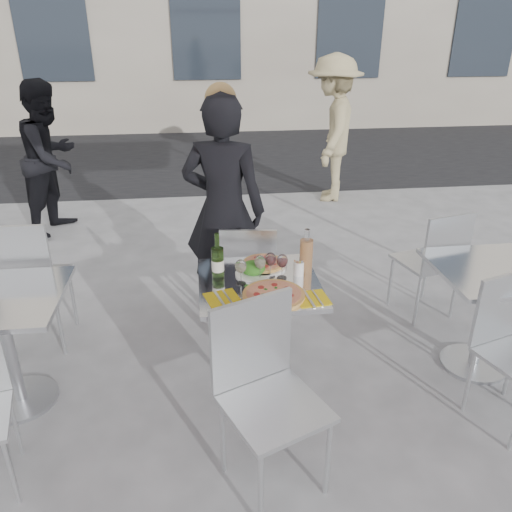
{
  "coord_description": "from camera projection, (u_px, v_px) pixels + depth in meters",
  "views": [
    {
      "loc": [
        -0.34,
        -2.62,
        2.15
      ],
      "look_at": [
        0.0,
        0.15,
        0.85
      ],
      "focal_mm": 35.0,
      "sensor_mm": 36.0,
      "label": 1
    }
  ],
  "objects": [
    {
      "name": "pedestrian_b",
      "position": [
        332.0,
        129.0,
        6.42
      ],
      "size": [
        1.02,
        1.34,
        1.84
      ],
      "primitive_type": "imported",
      "rotation": [
        0.0,
        0.0,
        4.4
      ],
      "color": "tan",
      "rests_on": "ground"
    },
    {
      "name": "wineglass_red_a",
      "position": [
        271.0,
        260.0,
        3.0
      ],
      "size": [
        0.07,
        0.07,
        0.16
      ],
      "color": "white",
      "rests_on": "main_table"
    },
    {
      "name": "ground",
      "position": [
        259.0,
        382.0,
        3.3
      ],
      "size": [
        80.0,
        80.0,
        0.0
      ],
      "primitive_type": "plane",
      "color": "slate"
    },
    {
      "name": "street_asphalt",
      "position": [
        214.0,
        153.0,
        9.15
      ],
      "size": [
        24.0,
        5.0,
        0.0
      ],
      "primitive_type": "cube",
      "color": "black",
      "rests_on": "ground"
    },
    {
      "name": "side_chair_lfar",
      "position": [
        25.0,
        276.0,
        3.4
      ],
      "size": [
        0.46,
        0.48,
        1.0
      ],
      "rotation": [
        0.0,
        0.0,
        3.12
      ],
      "color": "silver",
      "rests_on": "ground"
    },
    {
      "name": "chair_near",
      "position": [
        264.0,
        381.0,
        2.42
      ],
      "size": [
        0.59,
        0.59,
        0.98
      ],
      "rotation": [
        0.0,
        0.0,
        0.4
      ],
      "color": "silver",
      "rests_on": "ground"
    },
    {
      "name": "pizza_far",
      "position": [
        263.0,
        264.0,
        3.17
      ],
      "size": [
        0.3,
        0.3,
        0.03
      ],
      "color": "white",
      "rests_on": "main_table"
    },
    {
      "name": "wineglass_red_b",
      "position": [
        282.0,
        262.0,
        2.98
      ],
      "size": [
        0.07,
        0.07,
        0.16
      ],
      "color": "white",
      "rests_on": "main_table"
    },
    {
      "name": "side_table_right",
      "position": [
        488.0,
        297.0,
        3.24
      ],
      "size": [
        0.72,
        0.72,
        0.75
      ],
      "color": "#B7BABF",
      "rests_on": "ground"
    },
    {
      "name": "sugar_shaker",
      "position": [
        299.0,
        267.0,
        3.04
      ],
      "size": [
        0.06,
        0.06,
        0.11
      ],
      "color": "white",
      "rests_on": "main_table"
    },
    {
      "name": "napkin_right",
      "position": [
        312.0,
        298.0,
        2.8
      ],
      "size": [
        0.2,
        0.2,
        0.01
      ],
      "rotation": [
        0.0,
        0.0,
        0.1
      ],
      "color": "yellow",
      "rests_on": "main_table"
    },
    {
      "name": "side_chair_rnear",
      "position": [
        512.0,
        338.0,
        2.84
      ],
      "size": [
        0.51,
        0.51,
        0.88
      ],
      "rotation": [
        0.0,
        0.0,
        0.3
      ],
      "color": "silver",
      "rests_on": "ground"
    },
    {
      "name": "wineglass_white_b",
      "position": [
        260.0,
        263.0,
        2.97
      ],
      "size": [
        0.07,
        0.07,
        0.16
      ],
      "color": "white",
      "rests_on": "main_table"
    },
    {
      "name": "salad_plate",
      "position": [
        253.0,
        269.0,
        3.06
      ],
      "size": [
        0.22,
        0.22,
        0.09
      ],
      "color": "white",
      "rests_on": "main_table"
    },
    {
      "name": "wineglass_white_a",
      "position": [
        241.0,
        267.0,
        2.92
      ],
      "size": [
        0.07,
        0.07,
        0.16
      ],
      "color": "white",
      "rests_on": "main_table"
    },
    {
      "name": "side_table_left",
      "position": [
        4.0,
        328.0,
        2.91
      ],
      "size": [
        0.72,
        0.72,
        0.75
      ],
      "color": "#B7BABF",
      "rests_on": "ground"
    },
    {
      "name": "woman_diner",
      "position": [
        224.0,
        210.0,
        3.77
      ],
      "size": [
        0.73,
        0.59,
        1.75
      ],
      "primitive_type": "imported",
      "rotation": [
        0.0,
        0.0,
        2.83
      ],
      "color": "black",
      "rests_on": "ground"
    },
    {
      "name": "main_table",
      "position": [
        259.0,
        312.0,
        3.07
      ],
      "size": [
        0.72,
        0.72,
        0.75
      ],
      "color": "#B7BABF",
      "rests_on": "ground"
    },
    {
      "name": "carafe",
      "position": [
        306.0,
        256.0,
        3.04
      ],
      "size": [
        0.08,
        0.08,
        0.29
      ],
      "color": "tan",
      "rests_on": "main_table"
    },
    {
      "name": "pedestrian_a",
      "position": [
        51.0,
        158.0,
        5.44
      ],
      "size": [
        0.86,
        0.97,
        1.65
      ],
      "primitive_type": "imported",
      "rotation": [
        0.0,
        0.0,
        1.22
      ],
      "color": "black",
      "rests_on": "ground"
    },
    {
      "name": "pizza_near",
      "position": [
        274.0,
        295.0,
        2.82
      ],
      "size": [
        0.35,
        0.35,
        0.02
      ],
      "color": "#E2AA58",
      "rests_on": "main_table"
    },
    {
      "name": "chair_far",
      "position": [
        249.0,
        270.0,
        3.65
      ],
      "size": [
        0.45,
        0.46,
        0.87
      ],
      "rotation": [
        0.0,
        0.0,
        3.0
      ],
      "color": "silver",
      "rests_on": "ground"
    },
    {
      "name": "wine_bottle",
      "position": [
        218.0,
        262.0,
        2.97
      ],
      "size": [
        0.07,
        0.08,
        0.29
      ],
      "color": "#32521E",
      "rests_on": "main_table"
    },
    {
      "name": "side_chair_rfar",
      "position": [
        435.0,
        256.0,
        3.82
      ],
      "size": [
        0.5,
        0.51,
        0.91
      ],
      "rotation": [
        0.0,
        0.0,
        3.39
      ],
      "color": "silver",
      "rests_on": "ground"
    },
    {
      "name": "napkin_left",
      "position": [
        222.0,
        298.0,
        2.8
      ],
      "size": [
        0.22,
        0.22,
        0.01
      ],
      "rotation": [
        0.0,
        0.0,
        0.26
      ],
      "color": "yellow",
      "rests_on": "main_table"
    }
  ]
}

